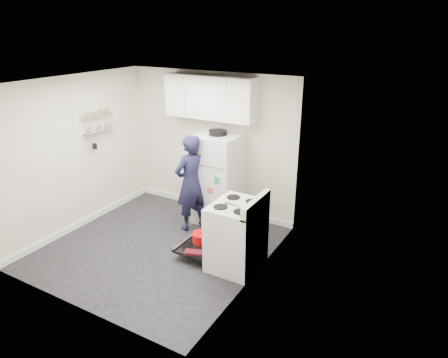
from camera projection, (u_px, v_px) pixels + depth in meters
The scene contains 7 objects.
room at pixel (153, 173), 5.77m from camera, with size 3.21×3.21×2.51m.
electric_range at pixel (236, 236), 5.54m from camera, with size 0.66×0.76×1.10m.
open_oven_door at pixel (201, 242), 5.94m from camera, with size 0.55×0.71×0.22m.
refrigerator at pixel (218, 179), 6.75m from camera, with size 0.72×0.74×1.61m.
upper_cabinets at pixel (210, 97), 6.52m from camera, with size 1.60×0.33×0.70m, color silver.
wall_shelf_rack at pixel (99, 123), 6.65m from camera, with size 0.14×0.60×0.61m.
person at pixel (191, 183), 6.48m from camera, with size 0.59×0.39×1.61m, color #161732.
Camera 1 is at (3.52, -4.18, 3.22)m, focal length 32.00 mm.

